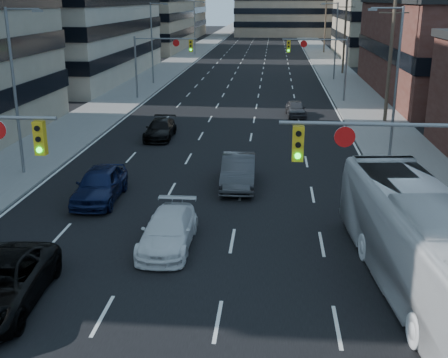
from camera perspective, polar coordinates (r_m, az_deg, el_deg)
road_surface at (r=139.25m, az=3.78°, el=13.94°), size 18.00×300.00×0.02m
sidewalk_left at (r=139.99m, az=-1.07°, el=14.02°), size 5.00×300.00×0.15m
sidewalk_right at (r=139.44m, az=8.65°, el=13.82°), size 5.00×300.00×0.15m
office_left_far at (r=112.27m, az=-9.45°, el=16.91°), size 20.00×30.00×16.00m
office_right_far at (r=99.32m, az=18.36°, el=15.60°), size 22.00×28.00×14.00m
bg_block_right at (r=141.86m, az=17.38°, el=15.70°), size 22.00×22.00×12.00m
signal_near_right at (r=18.11m, az=18.07°, el=0.68°), size 6.59×0.33×6.00m
signal_far_left at (r=55.23m, az=-6.61°, el=12.44°), size 6.09×0.33×6.00m
signal_far_right at (r=54.30m, az=9.87°, el=12.21°), size 6.09×0.33×6.00m
utility_pole_block at (r=45.91m, az=16.61°, el=12.60°), size 2.20×0.28×11.00m
utility_pole_midblock at (r=75.50m, az=12.21°, el=14.71°), size 2.20×0.28×11.00m
utility_pole_distant at (r=105.33m, az=10.26°, el=15.61°), size 2.20×0.28×11.00m
streetlight_left_near at (r=32.24m, az=-20.31°, el=9.01°), size 2.03×0.22×9.00m
streetlight_left_mid at (r=65.47m, az=-7.21°, el=13.91°), size 2.03×0.22×9.00m
streetlight_left_far at (r=99.92m, az=-2.92°, el=15.33°), size 2.03×0.22×9.00m
streetlight_right_near at (r=34.88m, az=16.90°, el=9.94°), size 2.03×0.22×9.00m
streetlight_right_far at (r=69.38m, az=11.18°, el=13.93°), size 2.03×0.22×9.00m
white_van at (r=22.30m, az=-5.68°, el=-5.24°), size 1.94×4.76×1.38m
transit_bus at (r=19.70m, az=19.71°, el=-6.28°), size 4.13×12.42×3.40m
sedan_blue at (r=27.83m, az=-12.50°, el=-0.53°), size 2.07×4.90×1.66m
sedan_grey_center at (r=29.26m, az=1.48°, el=0.78°), size 1.83×4.98×1.63m
sedan_black_far at (r=39.80m, az=-6.50°, el=5.05°), size 1.92×4.57×1.32m
sedan_grey_right at (r=47.63m, az=7.29°, el=7.11°), size 1.81×3.89×1.29m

